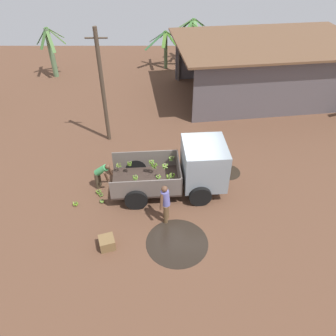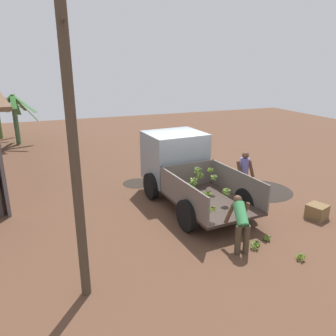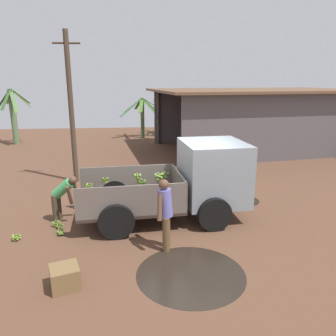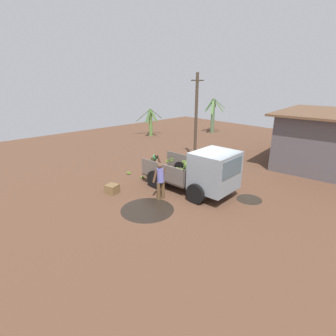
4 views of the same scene
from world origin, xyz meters
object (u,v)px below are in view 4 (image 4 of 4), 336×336
at_px(cargo_truck, 207,172).
at_px(person_foreground_visitor, 160,179).
at_px(utility_pole, 196,117).
at_px(banana_bunch_on_ground_2, 147,175).
at_px(banana_bunch_on_ground_1, 148,173).
at_px(banana_bunch_on_ground_3, 142,177).
at_px(banana_bunch_on_ground_0, 129,173).
at_px(wooden_crate_0, 112,189).
at_px(person_worker_loading, 154,161).

distance_m(cargo_truck, person_foreground_visitor, 2.10).
relative_size(utility_pole, banana_bunch_on_ground_2, 26.57).
height_order(banana_bunch_on_ground_1, banana_bunch_on_ground_3, banana_bunch_on_ground_1).
xyz_separation_m(banana_bunch_on_ground_0, banana_bunch_on_ground_3, (1.00, 0.16, -0.01)).
xyz_separation_m(banana_bunch_on_ground_2, wooden_crate_0, (0.62, -2.52, 0.13)).
height_order(person_foreground_visitor, banana_bunch_on_ground_0, person_foreground_visitor).
height_order(person_foreground_visitor, banana_bunch_on_ground_3, person_foreground_visitor).
xyz_separation_m(cargo_truck, banana_bunch_on_ground_0, (-4.59, -1.03, -1.01)).
bearing_deg(banana_bunch_on_ground_2, person_worker_loading, 87.26).
distance_m(person_foreground_visitor, wooden_crate_0, 2.42).
height_order(utility_pole, banana_bunch_on_ground_0, utility_pole).
bearing_deg(banana_bunch_on_ground_0, banana_bunch_on_ground_3, 9.07).
bearing_deg(wooden_crate_0, utility_pole, 97.52).
relative_size(banana_bunch_on_ground_2, wooden_crate_0, 0.40).
height_order(banana_bunch_on_ground_1, wooden_crate_0, wooden_crate_0).
relative_size(person_worker_loading, banana_bunch_on_ground_3, 6.75).
xyz_separation_m(person_foreground_visitor, banana_bunch_on_ground_3, (-2.48, 0.90, -0.82)).
xyz_separation_m(utility_pole, wooden_crate_0, (0.88, -6.68, -2.53)).
bearing_deg(banana_bunch_on_ground_1, person_foreground_visitor, -27.91).
relative_size(utility_pole, person_worker_loading, 4.22).
bearing_deg(utility_pole, banana_bunch_on_ground_1, -88.04).
xyz_separation_m(person_foreground_visitor, wooden_crate_0, (-1.96, -1.23, -0.70)).
xyz_separation_m(utility_pole, person_foreground_visitor, (2.84, -5.45, -1.83)).
height_order(person_foreground_visitor, banana_bunch_on_ground_2, person_foreground_visitor).
bearing_deg(person_worker_loading, banana_bunch_on_ground_1, -96.84).
bearing_deg(banana_bunch_on_ground_3, cargo_truck, 13.65).
bearing_deg(banana_bunch_on_ground_1, utility_pole, 91.96).
bearing_deg(person_worker_loading, wooden_crate_0, -63.53).
relative_size(banana_bunch_on_ground_0, banana_bunch_on_ground_2, 1.07).
bearing_deg(banana_bunch_on_ground_1, banana_bunch_on_ground_0, -138.27).
xyz_separation_m(banana_bunch_on_ground_0, wooden_crate_0, (1.52, -1.97, 0.11)).
relative_size(utility_pole, banana_bunch_on_ground_1, 22.57).
relative_size(banana_bunch_on_ground_0, banana_bunch_on_ground_1, 0.91).
bearing_deg(banana_bunch_on_ground_2, banana_bunch_on_ground_1, 129.27).
height_order(cargo_truck, wooden_crate_0, cargo_truck).
bearing_deg(person_foreground_visitor, banana_bunch_on_ground_3, -9.73).
height_order(banana_bunch_on_ground_0, banana_bunch_on_ground_1, banana_bunch_on_ground_1).
bearing_deg(banana_bunch_on_ground_2, wooden_crate_0, -76.09).
distance_m(utility_pole, banana_bunch_on_ground_2, 4.94).
relative_size(person_foreground_visitor, wooden_crate_0, 3.24).
height_order(person_worker_loading, banana_bunch_on_ground_0, person_worker_loading).
xyz_separation_m(cargo_truck, wooden_crate_0, (-3.07, -3.00, -0.91)).
xyz_separation_m(banana_bunch_on_ground_2, banana_bunch_on_ground_3, (0.10, -0.39, 0.00)).
relative_size(cargo_truck, person_foreground_visitor, 2.81).
height_order(utility_pole, person_foreground_visitor, utility_pole).
bearing_deg(banana_bunch_on_ground_3, wooden_crate_0, -76.24).
height_order(utility_pole, wooden_crate_0, utility_pole).
relative_size(person_worker_loading, banana_bunch_on_ground_0, 5.86).
height_order(cargo_truck, person_worker_loading, cargo_truck).
bearing_deg(wooden_crate_0, person_worker_loading, 101.21).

